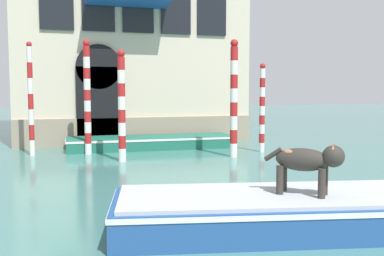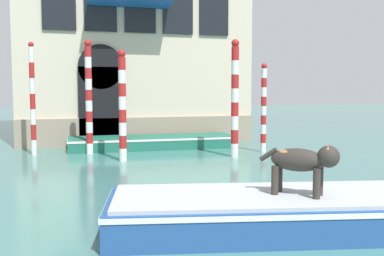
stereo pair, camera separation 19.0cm
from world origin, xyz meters
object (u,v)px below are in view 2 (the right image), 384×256
Objects in this scene: mooring_pole_0 at (89,97)px; mooring_pole_2 at (122,105)px; mooring_pole_1 at (264,108)px; mooring_pole_4 at (33,99)px; mooring_pole_3 at (235,98)px; dog_on_deck at (303,161)px; boat_moored_near_palazzo at (153,142)px; boat_foreground at (311,210)px.

mooring_pole_2 is at bearing -64.60° from mooring_pole_0.
mooring_pole_4 is at bearing 169.39° from mooring_pole_1.
mooring_pole_0 is 1.02× the size of mooring_pole_3.
dog_on_deck is 0.26× the size of mooring_pole_3.
boat_moored_near_palazzo is at bearing 126.47° from mooring_pole_3.
mooring_pole_0 is 1.03× the size of mooring_pole_4.
mooring_pole_0 reaches higher than mooring_pole_1.
mooring_pole_1 is 0.82× the size of mooring_pole_4.
boat_foreground is 9.33m from mooring_pole_1.
dog_on_deck is 9.43m from mooring_pole_1.
mooring_pole_2 is (-5.29, -0.72, 0.16)m from mooring_pole_1.
boat_moored_near_palazzo is at bearing 104.57° from boat_foreground.
mooring_pole_0 reaches higher than dog_on_deck.
mooring_pole_0 is 1.24× the size of mooring_pole_1.
dog_on_deck is at bearing -76.71° from mooring_pole_2.
boat_foreground is 8.18m from mooring_pole_3.
boat_moored_near_palazzo is 1.82× the size of mooring_pole_2.
mooring_pole_3 is (-1.47, -0.86, 0.37)m from mooring_pole_1.
boat_moored_near_palazzo is 1.60× the size of mooring_pole_0.
mooring_pole_3 is (1.68, 7.82, 1.70)m from boat_foreground.
mooring_pole_3 is at bearing -2.07° from mooring_pole_2.
boat_foreground is at bearing -102.14° from mooring_pole_3.
mooring_pole_2 is 0.89× the size of mooring_pole_3.
mooring_pole_1 is 0.82× the size of mooring_pole_3.
mooring_pole_3 reaches higher than mooring_pole_4.
mooring_pole_3 is at bearing 89.31° from boat_foreground.
dog_on_deck reaches higher than boat_moored_near_palazzo.
mooring_pole_2 is (-1.54, -2.94, 1.57)m from boat_moored_near_palazzo.
boat_moored_near_palazzo is at bearing 149.33° from mooring_pole_1.
mooring_pole_2 is at bearing 177.93° from mooring_pole_3.
mooring_pole_1 is at bearing 30.12° from mooring_pole_3.
mooring_pole_0 is (-3.08, 9.95, 1.74)m from boat_foreground.
boat_moored_near_palazzo is at bearing 20.82° from mooring_pole_0.
boat_foreground is 1.96× the size of mooring_pole_2.
mooring_pole_1 reaches higher than dog_on_deck.
boat_moored_near_palazzo is 4.22m from mooring_pole_3.
mooring_pole_4 is at bearing 127.55° from boat_foreground.
mooring_pole_2 is at bearing 144.94° from dog_on_deck.
mooring_pole_0 is at bearing 147.48° from dog_on_deck.
mooring_pole_1 is at bearing -11.58° from mooring_pole_0.
mooring_pole_4 is at bearing -170.08° from boat_moored_near_palazzo.
boat_foreground is 8.37m from mooring_pole_2.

